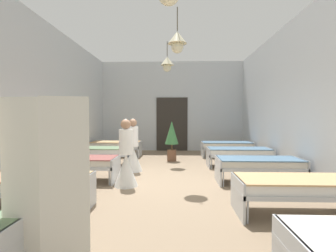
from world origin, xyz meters
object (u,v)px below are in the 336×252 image
(bed_left_row_1, at_px, (30,184))
(bed_right_row_2, at_px, (259,164))
(potted_plant, at_px, (172,137))
(privacy_screen, at_px, (21,190))
(bed_left_row_2, at_px, (77,163))
(bed_right_row_3, at_px, (239,152))
(bed_right_row_4, at_px, (227,145))
(nurse_near_aisle, at_px, (126,162))
(bed_right_row_1, at_px, (298,187))
(bed_left_row_4, at_px, (116,145))
(bed_left_row_3, at_px, (101,152))
(nurse_mid_aisle, at_px, (133,152))

(bed_left_row_1, distance_m, bed_right_row_2, 4.65)
(potted_plant, distance_m, privacy_screen, 6.54)
(bed_left_row_2, distance_m, bed_right_row_3, 4.65)
(bed_left_row_2, distance_m, bed_right_row_4, 5.70)
(bed_right_row_4, xyz_separation_m, nurse_near_aisle, (-3.00, -4.18, 0.09))
(bed_right_row_1, relative_size, bed_left_row_2, 1.00)
(bed_right_row_1, height_order, bed_right_row_4, same)
(bed_right_row_2, relative_size, bed_left_row_4, 1.00)
(bed_right_row_3, xyz_separation_m, nurse_near_aisle, (-3.00, -2.28, 0.09))
(bed_left_row_4, relative_size, privacy_screen, 1.12)
(bed_left_row_1, xyz_separation_m, bed_right_row_1, (4.24, 0.00, 0.00))
(bed_left_row_4, bearing_deg, bed_left_row_1, -90.00)
(bed_left_row_1, distance_m, bed_right_row_1, 4.24)
(bed_left_row_1, relative_size, privacy_screen, 1.12)
(bed_left_row_4, bearing_deg, bed_right_row_1, -53.33)
(bed_right_row_2, height_order, bed_left_row_3, same)
(bed_left_row_1, bearing_deg, bed_left_row_3, 90.00)
(nurse_mid_aisle, bearing_deg, privacy_screen, 59.74)
(bed_right_row_3, height_order, potted_plant, potted_plant)
(bed_left_row_4, relative_size, bed_right_row_4, 1.00)
(nurse_near_aisle, height_order, nurse_mid_aisle, same)
(potted_plant, height_order, privacy_screen, privacy_screen)
(nurse_near_aisle, bearing_deg, bed_right_row_3, 129.80)
(nurse_near_aisle, bearing_deg, bed_left_row_3, -148.70)
(bed_right_row_1, height_order, bed_left_row_4, same)
(bed_left_row_1, relative_size, bed_left_row_3, 1.00)
(bed_left_row_2, relative_size, nurse_mid_aisle, 1.28)
(bed_left_row_1, xyz_separation_m, bed_right_row_4, (4.24, 5.70, 0.00))
(bed_left_row_1, bearing_deg, bed_left_row_4, 90.00)
(bed_left_row_3, height_order, bed_left_row_4, same)
(bed_left_row_4, relative_size, nurse_near_aisle, 1.28)
(bed_right_row_4, distance_m, privacy_screen, 8.11)
(bed_left_row_1, height_order, bed_right_row_2, same)
(bed_right_row_4, bearing_deg, bed_left_row_3, -155.88)
(bed_left_row_3, xyz_separation_m, nurse_mid_aisle, (1.13, -0.75, 0.09))
(bed_right_row_3, xyz_separation_m, privacy_screen, (-3.29, -5.50, 0.41))
(bed_left_row_2, xyz_separation_m, privacy_screen, (0.95, -3.60, 0.41))
(bed_right_row_1, xyz_separation_m, bed_left_row_2, (-4.24, 1.90, 0.00))
(bed_right_row_2, height_order, privacy_screen, privacy_screen)
(bed_left_row_1, distance_m, privacy_screen, 1.99)
(bed_right_row_2, height_order, bed_left_row_4, same)
(bed_left_row_3, xyz_separation_m, potted_plant, (2.18, 0.92, 0.40))
(bed_right_row_1, distance_m, privacy_screen, 3.73)
(bed_left_row_3, bearing_deg, potted_plant, 23.00)
(bed_left_row_3, bearing_deg, bed_right_row_3, 0.00)
(bed_left_row_3, relative_size, nurse_mid_aisle, 1.28)
(bed_right_row_3, height_order, bed_left_row_4, same)
(potted_plant, bearing_deg, bed_right_row_3, -24.07)
(bed_left_row_1, height_order, privacy_screen, privacy_screen)
(bed_left_row_1, relative_size, potted_plant, 1.37)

